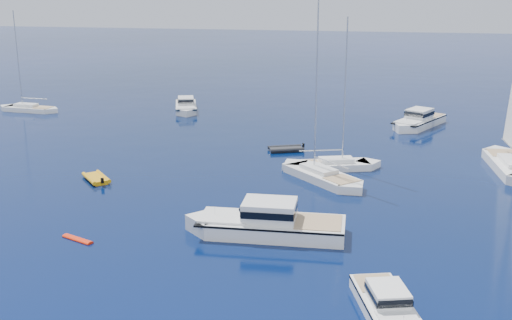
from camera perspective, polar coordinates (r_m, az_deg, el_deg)
The scene contains 11 objects.
motor_cruiser_near at distance 36.09m, azimuth 11.66°, elevation -13.54°, with size 2.51×8.22×2.16m, color white, non-canonical shape.
motor_cruiser_centre at distance 45.77m, azimuth 0.90°, elevation -6.65°, with size 3.77×12.32×3.23m, color silver, non-canonical shape.
motor_cruiser_distant at distance 81.21m, azimuth 14.22°, elevation 2.90°, with size 3.25×10.63×2.79m, color white, non-canonical shape.
motor_cruiser_horizon at distance 88.79m, azimuth -6.25°, elevation 4.38°, with size 2.81×9.19×2.41m, color silver, non-canonical shape.
sailboat_mid_r at distance 58.12m, azimuth 5.87°, elevation -1.78°, with size 2.90×11.17×16.42m, color silver, non-canonical shape.
sailboat_centre at distance 61.62m, azimuth 6.77°, elevation -0.78°, with size 2.62×10.07×14.80m, color white, non-canonical shape.
sailboat_sails_r at distance 65.31m, azimuth 21.78°, elevation -0.87°, with size 3.41×13.11×19.27m, color white, non-canonical shape.
sailboat_far_l at distance 93.43m, azimuth -19.58°, elevation 4.12°, with size 2.48×9.55×14.04m, color white, non-canonical shape.
tender_yellow at distance 59.39m, azimuth -14.04°, elevation -1.79°, with size 2.01×3.67×0.95m, color orange, non-canonical shape.
tender_grey_far at distance 67.59m, azimuth 2.67°, elevation 0.81°, with size 2.08×3.82×0.95m, color black, non-canonical shape.
kayak_orange at distance 46.52m, azimuth -15.61°, elevation -6.88°, with size 0.56×2.62×0.30m, color red, non-canonical shape.
Camera 1 is at (7.94, -27.54, 17.51)m, focal length 44.87 mm.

